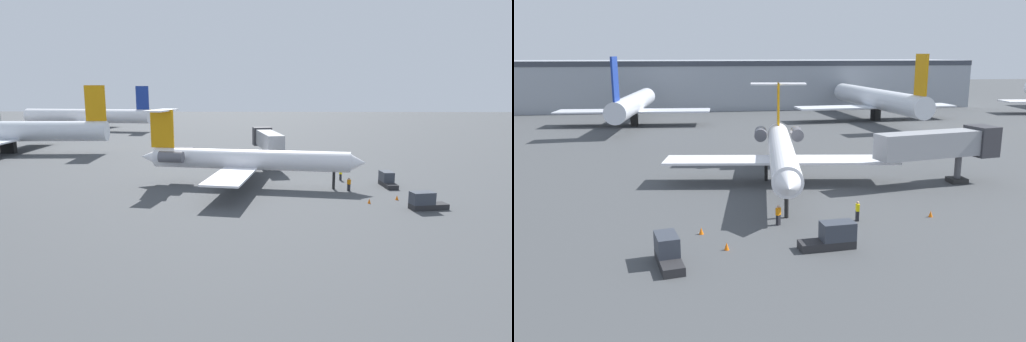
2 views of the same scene
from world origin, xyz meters
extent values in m
cube|color=#424447|center=(0.00, 0.00, -0.05)|extent=(400.00, 400.00, 0.10)
cylinder|color=white|center=(-0.42, -1.93, 3.51)|extent=(6.47, 26.03, 2.63)
cone|color=white|center=(-2.47, -15.54, 3.51)|extent=(2.80, 2.55, 2.50)
cone|color=white|center=(1.65, 11.78, 3.51)|extent=(2.60, 2.90, 2.23)
cube|color=white|center=(6.19, -1.91, 2.50)|extent=(12.01, 6.06, 0.24)
cube|color=white|center=(-6.73, 0.04, 2.50)|extent=(12.01, 6.06, 0.24)
cylinder|color=#595960|center=(3.26, 7.60, 3.91)|extent=(1.96, 3.39, 1.50)
cylinder|color=#595960|center=(-1.12, 8.26, 3.91)|extent=(1.96, 3.39, 1.50)
cube|color=orange|center=(1.36, 9.90, 7.37)|extent=(0.71, 3.20, 5.09)
cube|color=white|center=(1.36, 9.90, 9.82)|extent=(7.08, 3.39, 0.20)
cylinder|color=black|center=(-2.05, -12.77, 1.10)|extent=(0.36, 0.36, 2.20)
cylinder|color=black|center=(1.46, -0.19, 1.10)|extent=(0.36, 0.36, 2.20)
cylinder|color=black|center=(-1.70, 0.29, 1.10)|extent=(0.36, 0.36, 2.20)
cube|color=gray|center=(15.15, -4.45, 4.36)|extent=(13.27, 5.01, 2.60)
cube|color=#333338|center=(21.15, -3.30, 4.36)|extent=(2.96, 3.59, 3.20)
cylinder|color=#4C4C51|center=(18.35, -3.84, 1.53)|extent=(0.70, 0.70, 3.06)
cube|color=#262626|center=(18.35, -3.84, 0.25)|extent=(1.80, 1.80, 0.50)
cube|color=black|center=(-3.07, -14.53, 0.42)|extent=(0.40, 0.39, 0.85)
cube|color=orange|center=(-3.07, -14.53, 1.15)|extent=(0.47, 0.46, 0.60)
sphere|color=tan|center=(-3.07, -14.53, 1.57)|extent=(0.24, 0.24, 0.24)
cube|color=black|center=(3.56, -14.56, 0.42)|extent=(0.27, 0.34, 0.85)
cube|color=yellow|center=(3.56, -14.56, 1.15)|extent=(0.30, 0.42, 0.60)
sphere|color=tan|center=(3.56, -14.56, 1.57)|extent=(0.24, 0.24, 0.24)
cube|color=#262628|center=(-11.55, -21.48, 0.30)|extent=(2.12, 4.19, 0.60)
cube|color=#333842|center=(-11.69, -20.69, 1.25)|extent=(1.82, 2.62, 1.30)
cube|color=#262628|center=(-0.60, -20.12, 0.30)|extent=(4.09, 1.70, 0.60)
cube|color=#333842|center=(0.20, -20.06, 1.25)|extent=(2.50, 1.58, 1.30)
cone|color=orange|center=(-7.63, -19.25, 0.28)|extent=(0.36, 0.36, 0.55)
cone|color=orange|center=(10.03, -14.58, 0.28)|extent=(0.36, 0.36, 0.55)
cone|color=orange|center=(-9.28, -15.70, 0.28)|extent=(0.36, 0.36, 0.55)
cube|color=#8C939E|center=(0.00, 81.06, 5.86)|extent=(123.13, 24.44, 11.72)
cube|color=#333842|center=(0.00, 69.05, 11.12)|extent=(123.13, 0.60, 1.20)
cylinder|color=silver|center=(-19.66, 47.27, 4.21)|extent=(6.38, 34.25, 3.61)
cube|color=navy|center=(-20.88, 32.29, 9.51)|extent=(0.63, 4.01, 7.00)
cube|color=silver|center=(-19.66, 47.27, 2.80)|extent=(29.01, 8.32, 0.30)
cube|color=black|center=(-19.66, 47.27, 1.20)|extent=(1.20, 2.80, 2.40)
cylinder|color=silver|center=(28.66, 47.62, 4.41)|extent=(6.23, 39.71, 4.02)
cube|color=orange|center=(29.65, 29.87, 9.92)|extent=(0.52, 4.01, 7.00)
cube|color=silver|center=(28.66, 47.62, 2.80)|extent=(33.50, 7.85, 0.30)
cube|color=black|center=(28.66, 47.62, 1.20)|extent=(1.20, 2.80, 2.40)
camera|label=1|loc=(-57.37, -4.29, 12.51)|focal=30.87mm
camera|label=2|loc=(-10.24, -53.49, 13.56)|focal=36.22mm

